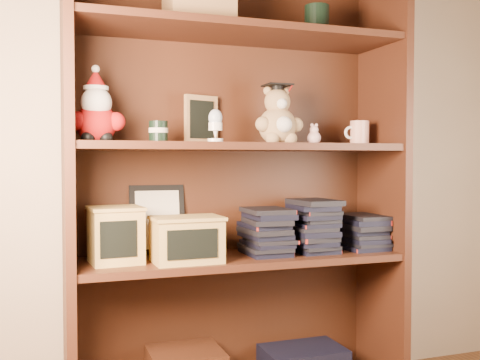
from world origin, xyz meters
The scene contains 16 objects.
bookcase centered at (-0.06, 1.36, 0.78)m, with size 1.20×0.35×1.60m.
shelf_lower centered at (-0.06, 1.30, 0.54)m, with size 1.14×0.33×0.02m.
shelf_upper centered at (-0.06, 1.30, 0.94)m, with size 1.14×0.33×0.02m.
santa_plush centered at (-0.56, 1.30, 1.04)m, with size 0.18×0.13×0.26m.
teachers_tin centered at (-0.35, 1.30, 0.99)m, with size 0.06×0.06×0.07m.
chalkboard_plaque centered at (-0.17, 1.42, 1.04)m, with size 0.14×0.10×0.18m.
egg_cup centered at (-0.17, 1.23, 1.01)m, with size 0.05×0.05×0.11m.
grad_teddy_bear centered at (0.08, 1.30, 1.03)m, with size 0.18×0.16×0.22m.
pink_figurine centered at (0.23, 1.31, 0.98)m, with size 0.05×0.05×0.08m.
teacher_mug centered at (0.42, 1.31, 1.00)m, with size 0.10×0.07×0.09m.
certificate_frame centered at (-0.33, 1.44, 0.68)m, with size 0.20×0.05×0.25m.
treats_box centered at (-0.50, 1.30, 0.64)m, with size 0.18×0.18×0.19m.
pencils_box centered at (-0.27, 1.24, 0.63)m, with size 0.24×0.17×0.15m.
book_stack_left centered at (0.04, 1.30, 0.63)m, with size 0.14×0.20×0.16m.
book_stack_mid centered at (0.22, 1.30, 0.65)m, with size 0.14×0.20×0.19m.
book_stack_right centered at (0.44, 1.30, 0.61)m, with size 0.14×0.20×0.13m.
Camera 1 is at (-0.72, -0.57, 0.89)m, focal length 42.00 mm.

